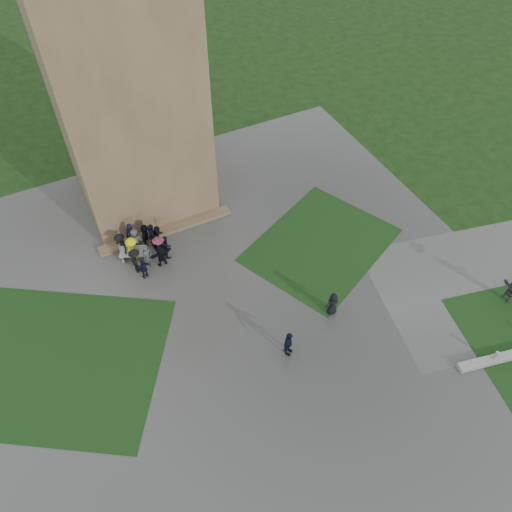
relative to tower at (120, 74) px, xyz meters
name	(u,v)px	position (x,y,z in m)	size (l,w,h in m)	color
ground	(233,358)	(0.00, -15.00, -9.00)	(120.00, 120.00, 0.00)	black
plaza	(219,330)	(0.00, -13.00, -8.99)	(34.00, 34.00, 0.02)	#3B3B38
lawn_inset_left	(57,361)	(-8.50, -11.00, -8.97)	(11.00, 9.00, 0.01)	black
lawn_inset_right	(321,245)	(8.50, -10.00, -8.97)	(9.00, 7.00, 0.01)	black
tower	(120,74)	(0.00, 0.00, 0.00)	(8.00, 8.00, 18.00)	brown
tower_plinth	(166,230)	(0.00, -4.40, -8.87)	(9.00, 0.80, 0.22)	brown
bench	(134,253)	(-2.58, -5.80, -8.47)	(1.79, 1.18, 1.00)	#AAA9A5
visitor_cluster	(144,244)	(-1.84, -5.86, -7.90)	(3.24, 3.80, 2.64)	black
pedestrian_mid	(288,344)	(2.75, -15.99, -8.08)	(1.05, 0.60, 1.80)	black
pedestrian_near	(333,303)	(6.29, -14.76, -8.18)	(0.78, 0.53, 1.60)	black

